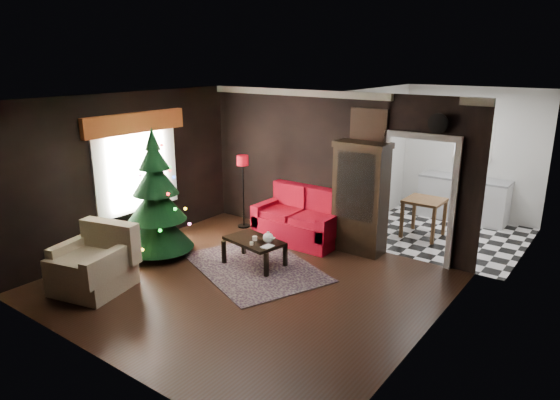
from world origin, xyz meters
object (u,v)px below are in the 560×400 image
Objects in this scene: coffee_table at (254,252)px; wall_clock at (438,123)px; loveseat at (299,216)px; christmas_tree at (156,198)px; floor_lamp at (243,192)px; curio_cabinet at (360,200)px; armchair at (91,261)px; kitchen_table at (423,218)px; teapot at (268,237)px.

wall_clock is (2.31, 1.79, 2.15)m from coffee_table.
loveseat is at bearing 91.59° from coffee_table.
christmas_tree is at bearing -157.61° from coffee_table.
curio_cabinet is at bearing 10.86° from floor_lamp.
kitchen_table is at bearing 45.19° from armchair.
loveseat is at bearing -169.17° from curio_cabinet.
floor_lamp is 7.26× the size of teapot.
curio_cabinet is 4.53m from armchair.
kitchen_table is (1.80, 1.65, -0.12)m from loveseat.
floor_lamp is 4.53× the size of wall_clock.
armchair reaches higher than kitchen_table.
loveseat is 0.89× the size of curio_cabinet.
teapot is (1.89, 0.68, -0.50)m from christmas_tree.
curio_cabinet is 5.94× the size of wall_clock.
coffee_table is (0.04, -1.39, -0.27)m from loveseat.
curio_cabinet is 2.53× the size of kitchen_table.
teapot is 3.25m from wall_clock.
wall_clock reaches higher than armchair.
curio_cabinet reaches higher than coffee_table.
wall_clock is at bearing -66.25° from kitchen_table.
wall_clock is (3.53, 0.63, 1.55)m from floor_lamp.
christmas_tree is (-0.39, -1.82, 0.22)m from floor_lamp.
loveseat is 3.78m from armchair.
coffee_table is at bearing -120.12° from kitchen_table.
teapot is (-0.83, -1.59, -0.40)m from curio_cabinet.
wall_clock reaches higher than curio_cabinet.
floor_lamp is at bearing 77.82° from christmas_tree.
christmas_tree is 1.61m from armchair.
kitchen_table is at bearing 42.51° from loveseat.
teapot is at bearing -117.57° from curio_cabinet.
teapot is 0.62× the size of wall_clock.
wall_clock reaches higher than teapot.
loveseat is 8.51× the size of teapot.
loveseat is 1.72× the size of coffee_table.
coffee_table is at bearing -176.50° from teapot.
christmas_tree is at bearing -102.18° from floor_lamp.
curio_cabinet is 1.67m from kitchen_table.
armchair is 5.72m from wall_clock.
armchair reaches higher than teapot.
coffee_table is 1.31× the size of kitchen_table.
coffee_table is 4.94× the size of teapot.
loveseat is at bearing 10.90° from floor_lamp.
loveseat reaches higher than armchair.
wall_clock is at bearing 31.99° from christmas_tree.
floor_lamp is at bearing -169.93° from wall_clock.
kitchen_table is (3.37, 3.70, -0.68)m from christmas_tree.
teapot is at bearing 38.86° from armchair.
armchair is at bearing -123.61° from curio_cabinet.
christmas_tree is 11.41× the size of teapot.
floor_lamp reaches higher than teapot.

